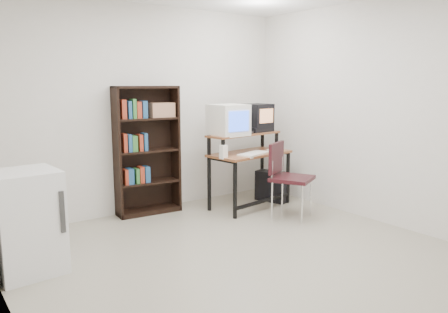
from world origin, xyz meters
TOP-DOWN VIEW (x-y plane):
  - floor at (0.00, 0.00)m, footprint 4.00×4.00m
  - back_wall at (0.00, 2.00)m, footprint 4.00×0.01m
  - left_wall at (-2.00, 0.00)m, footprint 0.01×4.00m
  - right_wall at (2.00, 0.00)m, footprint 0.01×4.00m
  - computer_desk at (1.14, 1.32)m, footprint 1.17×0.69m
  - crt_monitor at (0.86, 1.40)m, footprint 0.43×0.44m
  - vcr at (1.40, 1.44)m, footprint 0.38×0.29m
  - crt_tv at (1.41, 1.47)m, footprint 0.35×0.35m
  - cd_spindle at (1.17, 1.35)m, footprint 0.13×0.13m
  - keyboard at (1.08, 1.15)m, footprint 0.51×0.35m
  - mousepad at (1.47, 1.25)m, footprint 0.25×0.22m
  - mouse at (1.45, 1.24)m, footprint 0.11×0.07m
  - desk_speaker at (0.63, 1.19)m, footprint 0.08×0.08m
  - pc_tower at (1.58, 1.34)m, footprint 0.33×0.49m
  - school_chair at (1.21, 0.68)m, footprint 0.62×0.62m
  - bookshelf at (-0.08, 1.85)m, footprint 0.82×0.34m
  - mini_fridge at (-1.72, 0.85)m, footprint 0.57×0.57m
  - wall_outlet at (1.99, 1.15)m, footprint 0.02×0.08m

SIDE VIEW (x-z plane):
  - floor at x=0.00m, z-range -0.01..0.00m
  - pc_tower at x=1.58m, z-range 0.00..0.42m
  - wall_outlet at x=1.99m, z-range 0.24..0.36m
  - mini_fridge at x=-1.72m, z-range 0.00..0.91m
  - school_chair at x=1.21m, z-range 0.11..1.03m
  - computer_desk at x=1.14m, z-range 0.18..1.17m
  - mousepad at x=1.47m, z-range 0.72..0.73m
  - keyboard at x=1.08m, z-range 0.72..0.75m
  - mouse at x=1.45m, z-range 0.73..0.76m
  - desk_speaker at x=0.63m, z-range 0.72..0.89m
  - bookshelf at x=-0.08m, z-range 0.03..1.63m
  - cd_spindle at x=1.17m, z-range 0.97..1.02m
  - vcr at x=1.40m, z-range 0.97..1.05m
  - crt_monitor at x=0.86m, z-range 0.97..1.37m
  - crt_tv at x=1.41m, z-range 1.05..1.36m
  - back_wall at x=0.00m, z-range 0.00..2.60m
  - left_wall at x=-2.00m, z-range 0.00..2.60m
  - right_wall at x=2.00m, z-range 0.00..2.60m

